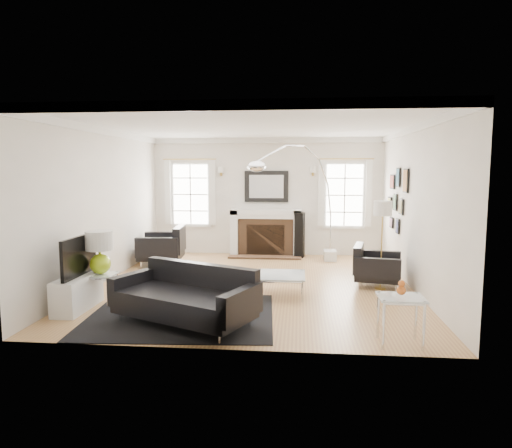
# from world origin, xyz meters

# --- Properties ---
(floor) EXTENTS (6.00, 6.00, 0.00)m
(floor) POSITION_xyz_m (0.00, 0.00, 0.00)
(floor) COLOR #AA7447
(floor) RESTS_ON ground
(back_wall) EXTENTS (5.50, 0.04, 2.80)m
(back_wall) POSITION_xyz_m (0.00, 3.00, 1.40)
(back_wall) COLOR beige
(back_wall) RESTS_ON floor
(front_wall) EXTENTS (5.50, 0.04, 2.80)m
(front_wall) POSITION_xyz_m (0.00, -3.00, 1.40)
(front_wall) COLOR beige
(front_wall) RESTS_ON floor
(left_wall) EXTENTS (0.04, 6.00, 2.80)m
(left_wall) POSITION_xyz_m (-2.75, 0.00, 1.40)
(left_wall) COLOR beige
(left_wall) RESTS_ON floor
(right_wall) EXTENTS (0.04, 6.00, 2.80)m
(right_wall) POSITION_xyz_m (2.75, 0.00, 1.40)
(right_wall) COLOR beige
(right_wall) RESTS_ON floor
(ceiling) EXTENTS (5.50, 6.00, 0.02)m
(ceiling) POSITION_xyz_m (0.00, 0.00, 2.80)
(ceiling) COLOR white
(ceiling) RESTS_ON back_wall
(crown_molding) EXTENTS (5.50, 6.00, 0.12)m
(crown_molding) POSITION_xyz_m (0.00, 0.00, 2.74)
(crown_molding) COLOR white
(crown_molding) RESTS_ON back_wall
(fireplace) EXTENTS (1.70, 0.69, 1.11)m
(fireplace) POSITION_xyz_m (0.00, 2.79, 0.54)
(fireplace) COLOR white
(fireplace) RESTS_ON floor
(mantel_mirror) EXTENTS (1.05, 0.07, 0.75)m
(mantel_mirror) POSITION_xyz_m (0.00, 2.95, 1.65)
(mantel_mirror) COLOR black
(mantel_mirror) RESTS_ON back_wall
(window_left) EXTENTS (1.24, 0.15, 1.62)m
(window_left) POSITION_xyz_m (-1.85, 2.95, 1.46)
(window_left) COLOR white
(window_left) RESTS_ON back_wall
(window_right) EXTENTS (1.24, 0.15, 1.62)m
(window_right) POSITION_xyz_m (1.85, 2.95, 1.46)
(window_right) COLOR white
(window_right) RESTS_ON back_wall
(gallery_wall) EXTENTS (0.04, 1.73, 1.29)m
(gallery_wall) POSITION_xyz_m (2.72, 1.30, 1.53)
(gallery_wall) COLOR black
(gallery_wall) RESTS_ON right_wall
(tv_unit) EXTENTS (0.35, 1.00, 1.09)m
(tv_unit) POSITION_xyz_m (-2.44, -1.70, 0.33)
(tv_unit) COLOR white
(tv_unit) RESTS_ON floor
(area_rug) EXTENTS (2.70, 2.31, 0.01)m
(area_rug) POSITION_xyz_m (-0.85, -1.86, 0.01)
(area_rug) COLOR black
(area_rug) RESTS_ON floor
(sofa) EXTENTS (2.11, 1.59, 0.63)m
(sofa) POSITION_xyz_m (-0.70, -2.14, 0.34)
(sofa) COLOR black
(sofa) RESTS_ON floor
(armchair_left) EXTENTS (1.01, 1.11, 0.69)m
(armchair_left) POSITION_xyz_m (-2.11, 1.55, 0.38)
(armchair_left) COLOR black
(armchair_left) RESTS_ON floor
(armchair_right) EXTENTS (0.94, 1.01, 0.59)m
(armchair_right) POSITION_xyz_m (2.13, 0.14, 0.33)
(armchair_right) COLOR black
(armchair_right) RESTS_ON floor
(coffee_table) EXTENTS (0.79, 0.79, 0.35)m
(coffee_table) POSITION_xyz_m (0.50, -0.67, 0.32)
(coffee_table) COLOR silver
(coffee_table) RESTS_ON floor
(side_table_left) EXTENTS (0.44, 0.44, 0.48)m
(side_table_left) POSITION_xyz_m (-2.20, -1.45, 0.38)
(side_table_left) COLOR silver
(side_table_left) RESTS_ON floor
(nesting_table) EXTENTS (0.53, 0.44, 0.58)m
(nesting_table) POSITION_xyz_m (1.98, -2.65, 0.46)
(nesting_table) COLOR silver
(nesting_table) RESTS_ON floor
(gourd_lamp) EXTENTS (0.41, 0.41, 0.66)m
(gourd_lamp) POSITION_xyz_m (-2.20, -1.45, 0.86)
(gourd_lamp) COLOR #B4DC1B
(gourd_lamp) RESTS_ON side_table_left
(orange_vase) EXTENTS (0.11, 0.11, 0.17)m
(orange_vase) POSITION_xyz_m (1.98, -2.65, 0.68)
(orange_vase) COLOR #BD5418
(orange_vase) RESTS_ON nesting_table
(arc_floor_lamp) EXTENTS (1.89, 1.75, 2.67)m
(arc_floor_lamp) POSITION_xyz_m (0.72, 1.71, 1.44)
(arc_floor_lamp) COLOR white
(arc_floor_lamp) RESTS_ON floor
(stick_floor_lamp) EXTENTS (0.31, 0.31, 1.52)m
(stick_floor_lamp) POSITION_xyz_m (2.20, -0.09, 1.32)
(stick_floor_lamp) COLOR #B58F3E
(stick_floor_lamp) RESTS_ON floor
(speaker_tower) EXTENTS (0.25, 0.25, 1.05)m
(speaker_tower) POSITION_xyz_m (0.80, 2.65, 0.53)
(speaker_tower) COLOR black
(speaker_tower) RESTS_ON floor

